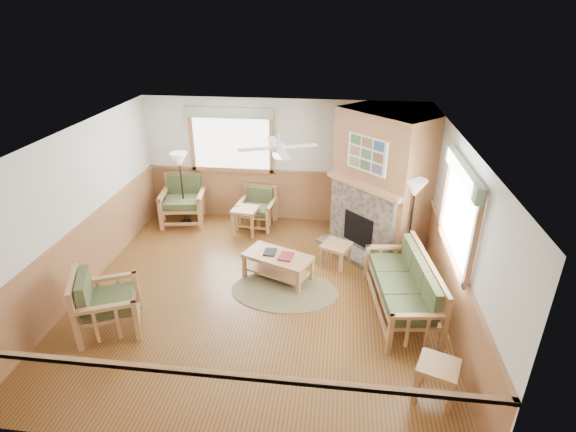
# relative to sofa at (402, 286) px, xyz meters

# --- Properties ---
(floor) EXTENTS (6.00, 6.00, 0.01)m
(floor) POSITION_rel_sofa_xyz_m (-2.30, 0.16, -0.46)
(floor) COLOR brown
(floor) RESTS_ON ground
(ceiling) EXTENTS (6.00, 6.00, 0.01)m
(ceiling) POSITION_rel_sofa_xyz_m (-2.30, 0.16, 2.24)
(ceiling) COLOR white
(ceiling) RESTS_ON floor
(wall_back) EXTENTS (6.00, 0.02, 2.70)m
(wall_back) POSITION_rel_sofa_xyz_m (-2.30, 3.16, 0.89)
(wall_back) COLOR silver
(wall_back) RESTS_ON floor
(wall_front) EXTENTS (6.00, 0.02, 2.70)m
(wall_front) POSITION_rel_sofa_xyz_m (-2.30, -2.84, 0.89)
(wall_front) COLOR silver
(wall_front) RESTS_ON floor
(wall_left) EXTENTS (0.02, 6.00, 2.70)m
(wall_left) POSITION_rel_sofa_xyz_m (-5.30, 0.16, 0.89)
(wall_left) COLOR silver
(wall_left) RESTS_ON floor
(wall_right) EXTENTS (0.02, 6.00, 2.70)m
(wall_right) POSITION_rel_sofa_xyz_m (0.70, 0.16, 0.89)
(wall_right) COLOR silver
(wall_right) RESTS_ON floor
(wainscot) EXTENTS (6.00, 6.00, 1.10)m
(wainscot) POSITION_rel_sofa_xyz_m (-2.30, 0.16, 0.09)
(wainscot) COLOR #93623C
(wainscot) RESTS_ON floor
(fireplace) EXTENTS (3.11, 3.11, 2.70)m
(fireplace) POSITION_rel_sofa_xyz_m (-0.25, 2.21, 0.89)
(fireplace) COLOR #93623C
(fireplace) RESTS_ON floor
(window_back) EXTENTS (1.90, 0.16, 1.50)m
(window_back) POSITION_rel_sofa_xyz_m (-3.40, 3.12, 2.07)
(window_back) COLOR white
(window_back) RESTS_ON wall_back
(window_right) EXTENTS (0.16, 1.90, 1.50)m
(window_right) POSITION_rel_sofa_xyz_m (0.66, -0.04, 2.07)
(window_right) COLOR white
(window_right) RESTS_ON wall_right
(ceiling_fan) EXTENTS (1.59, 1.59, 0.36)m
(ceiling_fan) POSITION_rel_sofa_xyz_m (-2.00, 0.46, 2.20)
(ceiling_fan) COLOR white
(ceiling_fan) RESTS_ON ceiling
(sofa) EXTENTS (2.07, 1.07, 0.91)m
(sofa) POSITION_rel_sofa_xyz_m (0.00, 0.00, 0.00)
(sofa) COLOR #AD7E51
(sofa) RESTS_ON floor
(armchair_back_left) EXTENTS (1.04, 1.04, 1.03)m
(armchair_back_left) POSITION_rel_sofa_xyz_m (-4.46, 2.71, 0.06)
(armchair_back_left) COLOR #AD7E51
(armchair_back_left) RESTS_ON floor
(armchair_back_right) EXTENTS (0.82, 0.82, 0.83)m
(armchair_back_right) POSITION_rel_sofa_xyz_m (-2.81, 2.71, -0.04)
(armchair_back_right) COLOR #AD7E51
(armchair_back_right) RESTS_ON floor
(armchair_left) EXTENTS (1.14, 1.14, 0.97)m
(armchair_left) POSITION_rel_sofa_xyz_m (-4.36, -0.98, 0.03)
(armchair_left) COLOR #AD7E51
(armchair_left) RESTS_ON floor
(coffee_table) EXTENTS (1.31, 1.00, 0.47)m
(coffee_table) POSITION_rel_sofa_xyz_m (-2.06, 0.67, -0.22)
(coffee_table) COLOR #AD7E51
(coffee_table) RESTS_ON floor
(end_table_chairs) EXTENTS (0.57, 0.56, 0.57)m
(end_table_chairs) POSITION_rel_sofa_xyz_m (-2.98, 2.34, -0.17)
(end_table_chairs) COLOR #AD7E51
(end_table_chairs) RESTS_ON floor
(end_table_sofa) EXTENTS (0.60, 0.59, 0.53)m
(end_table_sofa) POSITION_rel_sofa_xyz_m (0.25, -1.75, -0.19)
(end_table_sofa) COLOR #AD7E51
(end_table_sofa) RESTS_ON floor
(footstool) EXTENTS (0.64, 0.64, 0.42)m
(footstool) POSITION_rel_sofa_xyz_m (-1.05, 1.29, -0.25)
(footstool) COLOR #AD7E51
(footstool) RESTS_ON floor
(braided_rug) EXTENTS (2.29, 2.29, 0.01)m
(braided_rug) POSITION_rel_sofa_xyz_m (-1.89, 0.28, -0.45)
(braided_rug) COLOR brown
(braided_rug) RESTS_ON floor
(floor_lamp_left) EXTENTS (0.49, 0.49, 1.63)m
(floor_lamp_left) POSITION_rel_sofa_xyz_m (-4.43, 2.65, 0.36)
(floor_lamp_left) COLOR black
(floor_lamp_left) RESTS_ON floor
(floor_lamp_right) EXTENTS (0.52, 0.52, 1.74)m
(floor_lamp_right) POSITION_rel_sofa_xyz_m (0.25, 1.34, 0.41)
(floor_lamp_right) COLOR black
(floor_lamp_right) RESTS_ON floor
(book_red) EXTENTS (0.26, 0.33, 0.03)m
(book_red) POSITION_rel_sofa_xyz_m (-1.91, 0.62, 0.04)
(book_red) COLOR maroon
(book_red) RESTS_ON coffee_table
(book_dark) EXTENTS (0.21, 0.28, 0.03)m
(book_dark) POSITION_rel_sofa_xyz_m (-2.21, 0.74, 0.04)
(book_dark) COLOR black
(book_dark) RESTS_ON coffee_table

